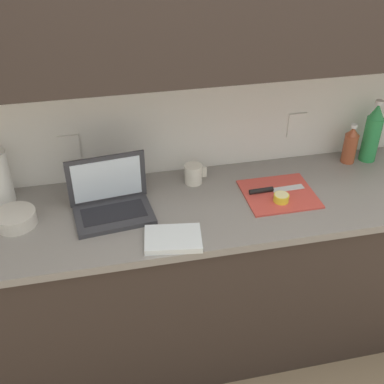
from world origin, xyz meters
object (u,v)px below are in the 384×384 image
object	(u,v)px
bottle_green_soda	(372,133)
bottle_oil_tall	(350,145)
bowl_white	(15,218)
measuring_cup	(194,174)
laptop	(111,200)
knife	(267,190)
lemon_half_cut	(281,198)
cutting_board	(279,195)

from	to	relation	value
bottle_green_soda	bottle_oil_tall	world-z (taller)	bottle_green_soda
bowl_white	measuring_cup	bearing A→B (deg)	11.47
bottle_green_soda	measuring_cup	world-z (taller)	bottle_green_soda
laptop	bottle_green_soda	world-z (taller)	bottle_green_soda
knife	lemon_half_cut	xyz separation A→B (m)	(0.03, -0.08, 0.01)
knife	bottle_oil_tall	xyz separation A→B (m)	(0.48, 0.18, 0.07)
laptop	lemon_half_cut	bearing A→B (deg)	-13.48
measuring_cup	bottle_green_soda	bearing A→B (deg)	1.49
laptop	cutting_board	bearing A→B (deg)	-9.10
measuring_cup	bowl_white	world-z (taller)	measuring_cup
bottle_green_soda	bottle_oil_tall	bearing A→B (deg)	180.00
lemon_half_cut	bottle_green_soda	xyz separation A→B (m)	(0.55, 0.26, 0.12)
knife	laptop	bearing A→B (deg)	177.01
lemon_half_cut	bottle_green_soda	distance (m)	0.63
laptop	cutting_board	xyz separation A→B (m)	(0.73, -0.04, -0.05)
bottle_green_soda	bowl_white	xyz separation A→B (m)	(-1.66, -0.18, -0.12)
laptop	lemon_half_cut	world-z (taller)	laptop
lemon_half_cut	laptop	bearing A→B (deg)	172.63
laptop	knife	distance (m)	0.69
bottle_green_soda	measuring_cup	bearing A→B (deg)	-178.51
cutting_board	bottle_green_soda	world-z (taller)	bottle_green_soda
laptop	bottle_green_soda	xyz separation A→B (m)	(1.27, 0.17, 0.09)
cutting_board	lemon_half_cut	bearing A→B (deg)	-104.44
bottle_green_soda	measuring_cup	xyz separation A→B (m)	(-0.89, -0.02, -0.10)
knife	bottle_green_soda	world-z (taller)	bottle_green_soda
cutting_board	bowl_white	xyz separation A→B (m)	(-1.12, 0.03, 0.02)
bottle_oil_tall	bowl_white	world-z (taller)	bottle_oil_tall
lemon_half_cut	bottle_oil_tall	distance (m)	0.53
laptop	knife	bearing A→B (deg)	-7.00
measuring_cup	cutting_board	bearing A→B (deg)	-28.21
measuring_cup	bowl_white	distance (m)	0.79
cutting_board	bottle_oil_tall	world-z (taller)	bottle_oil_tall
laptop	bottle_oil_tall	distance (m)	1.18
knife	measuring_cup	xyz separation A→B (m)	(-0.30, 0.16, 0.03)
cutting_board	bottle_green_soda	size ratio (longest dim) A/B	0.99
bottle_oil_tall	bowl_white	bearing A→B (deg)	-173.41
lemon_half_cut	measuring_cup	size ratio (longest dim) A/B	0.64
lemon_half_cut	measuring_cup	world-z (taller)	measuring_cup
measuring_cup	knife	bearing A→B (deg)	-27.82
laptop	bottle_oil_tall	world-z (taller)	laptop
knife	bottle_oil_tall	world-z (taller)	bottle_oil_tall
laptop	measuring_cup	world-z (taller)	laptop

